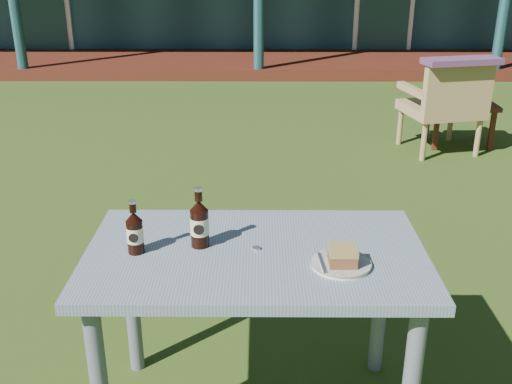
{
  "coord_description": "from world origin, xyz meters",
  "views": [
    {
      "loc": [
        0.01,
        -3.47,
        1.71
      ],
      "look_at": [
        0.0,
        -1.3,
        0.82
      ],
      "focal_mm": 42.0,
      "sensor_mm": 36.0,
      "label": 1
    }
  ],
  "objects_px": {
    "cafe_table": "(256,276)",
    "cola_bottle_near": "(199,223)",
    "cake_slice": "(343,255)",
    "armchair_left": "(446,102)",
    "side_table": "(461,109)",
    "plate": "(341,263)",
    "cola_bottle_far": "(135,232)"
  },
  "relations": [
    {
      "from": "plate",
      "to": "cola_bottle_near",
      "type": "height_order",
      "value": "cola_bottle_near"
    },
    {
      "from": "cake_slice",
      "to": "armchair_left",
      "type": "height_order",
      "value": "armchair_left"
    },
    {
      "from": "cola_bottle_near",
      "to": "cola_bottle_far",
      "type": "relative_size",
      "value": 1.14
    },
    {
      "from": "plate",
      "to": "side_table",
      "type": "distance_m",
      "value": 3.93
    },
    {
      "from": "cafe_table",
      "to": "armchair_left",
      "type": "height_order",
      "value": "armchair_left"
    },
    {
      "from": "cafe_table",
      "to": "plate",
      "type": "xyz_separation_m",
      "value": [
        0.29,
        -0.11,
        0.11
      ]
    },
    {
      "from": "plate",
      "to": "cake_slice",
      "type": "bearing_deg",
      "value": -79.6
    },
    {
      "from": "cake_slice",
      "to": "cola_bottle_far",
      "type": "distance_m",
      "value": 0.71
    },
    {
      "from": "cafe_table",
      "to": "cola_bottle_far",
      "type": "height_order",
      "value": "cola_bottle_far"
    },
    {
      "from": "cola_bottle_near",
      "to": "side_table",
      "type": "relative_size",
      "value": 0.37
    },
    {
      "from": "cafe_table",
      "to": "cola_bottle_near",
      "type": "bearing_deg",
      "value": 169.47
    },
    {
      "from": "cafe_table",
      "to": "side_table",
      "type": "xyz_separation_m",
      "value": [
        1.85,
        3.47,
        -0.28
      ]
    },
    {
      "from": "plate",
      "to": "cake_slice",
      "type": "height_order",
      "value": "cake_slice"
    },
    {
      "from": "cake_slice",
      "to": "cola_bottle_near",
      "type": "relative_size",
      "value": 0.41
    },
    {
      "from": "plate",
      "to": "armchair_left",
      "type": "height_order",
      "value": "armchair_left"
    },
    {
      "from": "cola_bottle_far",
      "to": "cola_bottle_near",
      "type": "bearing_deg",
      "value": 13.15
    },
    {
      "from": "cake_slice",
      "to": "cola_bottle_near",
      "type": "bearing_deg",
      "value": 162.36
    },
    {
      "from": "cafe_table",
      "to": "cola_bottle_near",
      "type": "height_order",
      "value": "cola_bottle_near"
    },
    {
      "from": "armchair_left",
      "to": "side_table",
      "type": "xyz_separation_m",
      "value": [
        0.22,
        0.23,
        -0.12
      ]
    },
    {
      "from": "plate",
      "to": "armchair_left",
      "type": "xyz_separation_m",
      "value": [
        1.35,
        3.35,
        -0.27
      ]
    },
    {
      "from": "cola_bottle_near",
      "to": "side_table",
      "type": "bearing_deg",
      "value": 59.17
    },
    {
      "from": "cola_bottle_near",
      "to": "cake_slice",
      "type": "bearing_deg",
      "value": -17.64
    },
    {
      "from": "cafe_table",
      "to": "cola_bottle_far",
      "type": "bearing_deg",
      "value": -178.02
    },
    {
      "from": "cake_slice",
      "to": "cafe_table",
      "type": "bearing_deg",
      "value": 157.79
    },
    {
      "from": "cafe_table",
      "to": "cake_slice",
      "type": "height_order",
      "value": "cake_slice"
    },
    {
      "from": "cake_slice",
      "to": "side_table",
      "type": "relative_size",
      "value": 0.15
    },
    {
      "from": "cola_bottle_far",
      "to": "side_table",
      "type": "relative_size",
      "value": 0.33
    },
    {
      "from": "plate",
      "to": "side_table",
      "type": "xyz_separation_m",
      "value": [
        1.57,
        3.58,
        -0.39
      ]
    },
    {
      "from": "cola_bottle_far",
      "to": "side_table",
      "type": "xyz_separation_m",
      "value": [
        2.27,
        3.49,
        -0.46
      ]
    },
    {
      "from": "cola_bottle_near",
      "to": "cola_bottle_far",
      "type": "height_order",
      "value": "cola_bottle_near"
    },
    {
      "from": "cafe_table",
      "to": "cola_bottle_far",
      "type": "distance_m",
      "value": 0.45
    },
    {
      "from": "side_table",
      "to": "plate",
      "type": "bearing_deg",
      "value": -113.63
    }
  ]
}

